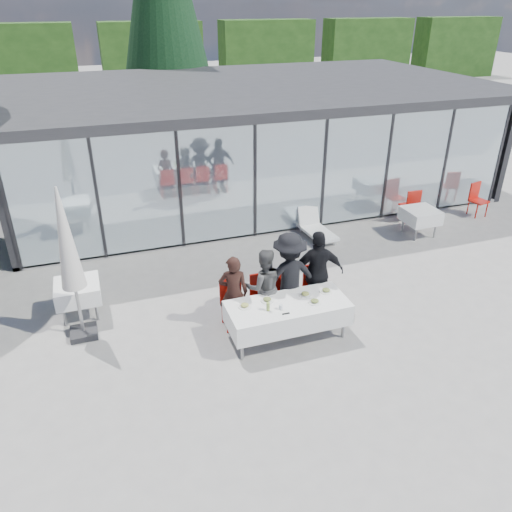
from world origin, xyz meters
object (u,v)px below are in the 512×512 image
at_px(diner_b, 264,287).
at_px(diner_c, 289,277).
at_px(spare_table_left, 78,291).
at_px(spare_table_right, 420,216).
at_px(diner_chair_c, 286,291).
at_px(plate_a, 245,306).
at_px(spare_chair_b, 411,204).
at_px(plate_extra, 315,301).
at_px(spare_chair_a, 477,197).
at_px(folded_eyeglasses, 286,314).
at_px(diner_chair_a, 232,300).
at_px(plate_b, 267,300).
at_px(diner_d, 318,273).
at_px(diner_chair_d, 315,285).
at_px(lounger, 315,227).
at_px(dining_table, 288,313).
at_px(diner_a, 234,293).
at_px(market_umbrella, 67,247).
at_px(diner_chair_b, 262,295).
at_px(plate_d, 326,291).
at_px(juice_bottle, 268,307).
at_px(plate_c, 305,294).

distance_m(diner_b, diner_c, 0.53).
height_order(spare_table_left, spare_table_right, same).
relative_size(diner_b, spare_table_right, 1.84).
height_order(diner_chair_c, plate_a, diner_chair_c).
distance_m(plate_a, spare_table_left, 3.47).
bearing_deg(plate_a, diner_b, 42.31).
xyz_separation_m(spare_table_left, spare_chair_b, (9.07, 1.94, -0.02)).
bearing_deg(plate_extra, spare_chair_b, 39.94).
relative_size(spare_table_left, spare_chair_b, 0.88).
distance_m(plate_a, spare_chair_a, 9.09).
height_order(folded_eyeglasses, spare_chair_b, spare_chair_b).
bearing_deg(diner_chair_a, plate_b, -46.29).
distance_m(diner_c, diner_d, 0.62).
bearing_deg(diner_chair_d, lounger, 64.92).
height_order(dining_table, plate_b, plate_b).
relative_size(diner_chair_d, lounger, 0.71).
relative_size(diner_a, diner_b, 0.98).
bearing_deg(diner_chair_d, market_umbrella, 173.25).
height_order(diner_chair_c, spare_chair_b, same).
relative_size(diner_chair_a, diner_chair_b, 1.00).
bearing_deg(lounger, market_umbrella, -156.16).
bearing_deg(diner_chair_a, diner_d, -3.37).
bearing_deg(diner_chair_b, market_umbrella, 171.04).
bearing_deg(diner_d, diner_chair_d, -79.68).
distance_m(dining_table, diner_b, 0.73).
height_order(diner_chair_b, plate_extra, diner_chair_b).
bearing_deg(spare_chair_b, plate_d, -139.85).
distance_m(folded_eyeglasses, spare_table_left, 4.24).
distance_m(diner_d, spare_table_right, 4.90).
relative_size(diner_chair_a, plate_d, 3.99).
bearing_deg(dining_table, diner_chair_a, 138.72).
height_order(diner_b, lounger, diner_b).
distance_m(diner_a, diner_b, 0.61).
bearing_deg(spare_chair_b, plate_b, -146.59).
distance_m(diner_chair_d, plate_a, 1.81).
bearing_deg(plate_extra, spare_table_right, 35.19).
relative_size(diner_chair_d, plate_a, 3.99).
bearing_deg(diner_chair_c, plate_b, -138.27).
distance_m(diner_a, spare_table_left, 3.16).
bearing_deg(diner_chair_d, diner_chair_b, 180.00).
xyz_separation_m(diner_chair_d, folded_eyeglasses, (-1.06, -1.06, 0.22)).
bearing_deg(diner_b, diner_d, -171.05).
bearing_deg(spare_table_right, dining_table, -148.49).
bearing_deg(juice_bottle, diner_c, 46.62).
bearing_deg(plate_c, diner_chair_d, 51.01).
bearing_deg(folded_eyeglasses, juice_bottle, 141.83).
height_order(diner_chair_b, plate_c, diner_chair_b).
bearing_deg(diner_a, plate_extra, 164.86).
distance_m(plate_d, plate_extra, 0.46).
xyz_separation_m(diner_chair_b, spare_chair_a, (7.77, 3.06, 0.00)).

